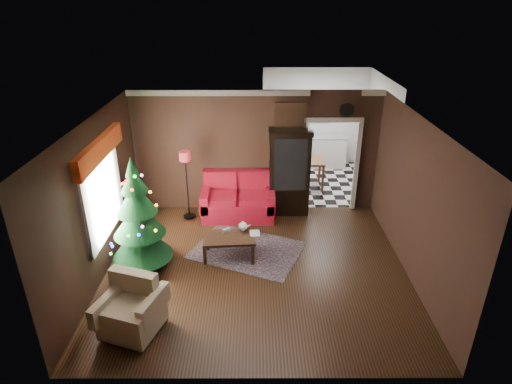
{
  "coord_description": "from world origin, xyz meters",
  "views": [
    {
      "loc": [
        -0.01,
        -6.57,
        4.64
      ],
      "look_at": [
        0.0,
        0.9,
        1.15
      ],
      "focal_mm": 29.85,
      "sensor_mm": 36.0,
      "label": 1
    }
  ],
  "objects_px": {
    "coffee_table": "(230,247)",
    "teapot": "(243,226)",
    "christmas_tree": "(138,216)",
    "armchair": "(131,307)",
    "curio_cabinet": "(289,174)",
    "loveseat": "(238,197)",
    "floor_lamp": "(187,185)",
    "wall_clock": "(347,110)",
    "kitchen_table": "(309,174)"
  },
  "relations": [
    {
      "from": "curio_cabinet",
      "to": "christmas_tree",
      "type": "xyz_separation_m",
      "value": [
        -2.85,
        -2.18,
        0.1
      ]
    },
    {
      "from": "christmas_tree",
      "to": "armchair",
      "type": "height_order",
      "value": "christmas_tree"
    },
    {
      "from": "loveseat",
      "to": "kitchen_table",
      "type": "relative_size",
      "value": 2.27
    },
    {
      "from": "loveseat",
      "to": "armchair",
      "type": "height_order",
      "value": "loveseat"
    },
    {
      "from": "christmas_tree",
      "to": "loveseat",
      "type": "bearing_deg",
      "value": 49.02
    },
    {
      "from": "loveseat",
      "to": "coffee_table",
      "type": "relative_size",
      "value": 1.74
    },
    {
      "from": "curio_cabinet",
      "to": "loveseat",
      "type": "bearing_deg",
      "value": -169.17
    },
    {
      "from": "loveseat",
      "to": "floor_lamp",
      "type": "bearing_deg",
      "value": -174.64
    },
    {
      "from": "curio_cabinet",
      "to": "armchair",
      "type": "height_order",
      "value": "curio_cabinet"
    },
    {
      "from": "christmas_tree",
      "to": "wall_clock",
      "type": "xyz_separation_m",
      "value": [
        4.05,
        2.36,
        1.33
      ]
    },
    {
      "from": "coffee_table",
      "to": "curio_cabinet",
      "type": "bearing_deg",
      "value": 56.34
    },
    {
      "from": "floor_lamp",
      "to": "kitchen_table",
      "type": "relative_size",
      "value": 2.09
    },
    {
      "from": "loveseat",
      "to": "wall_clock",
      "type": "xyz_separation_m",
      "value": [
        2.35,
        0.4,
        1.88
      ]
    },
    {
      "from": "armchair",
      "to": "kitchen_table",
      "type": "relative_size",
      "value": 1.1
    },
    {
      "from": "curio_cabinet",
      "to": "teapot",
      "type": "bearing_deg",
      "value": -121.3
    },
    {
      "from": "curio_cabinet",
      "to": "kitchen_table",
      "type": "relative_size",
      "value": 2.53
    },
    {
      "from": "coffee_table",
      "to": "teapot",
      "type": "bearing_deg",
      "value": 42.95
    },
    {
      "from": "floor_lamp",
      "to": "christmas_tree",
      "type": "xyz_separation_m",
      "value": [
        -0.59,
        -1.85,
        0.22
      ]
    },
    {
      "from": "teapot",
      "to": "wall_clock",
      "type": "height_order",
      "value": "wall_clock"
    },
    {
      "from": "teapot",
      "to": "kitchen_table",
      "type": "height_order",
      "value": "kitchen_table"
    },
    {
      "from": "teapot",
      "to": "kitchen_table",
      "type": "distance_m",
      "value": 3.51
    },
    {
      "from": "armchair",
      "to": "christmas_tree",
      "type": "bearing_deg",
      "value": 116.5
    },
    {
      "from": "floor_lamp",
      "to": "wall_clock",
      "type": "relative_size",
      "value": 4.89
    },
    {
      "from": "teapot",
      "to": "kitchen_table",
      "type": "bearing_deg",
      "value": 61.77
    },
    {
      "from": "armchair",
      "to": "curio_cabinet",
      "type": "bearing_deg",
      "value": 74.34
    },
    {
      "from": "curio_cabinet",
      "to": "wall_clock",
      "type": "xyz_separation_m",
      "value": [
        1.2,
        0.18,
        1.43
      ]
    },
    {
      "from": "armchair",
      "to": "teapot",
      "type": "distance_m",
      "value": 2.74
    },
    {
      "from": "loveseat",
      "to": "wall_clock",
      "type": "distance_m",
      "value": 3.04
    },
    {
      "from": "curio_cabinet",
      "to": "teapot",
      "type": "distance_m",
      "value": 1.98
    },
    {
      "from": "coffee_table",
      "to": "kitchen_table",
      "type": "relative_size",
      "value": 1.3
    },
    {
      "from": "floor_lamp",
      "to": "christmas_tree",
      "type": "height_order",
      "value": "christmas_tree"
    },
    {
      "from": "curio_cabinet",
      "to": "christmas_tree",
      "type": "bearing_deg",
      "value": -142.62
    },
    {
      "from": "wall_clock",
      "to": "teapot",
      "type": "bearing_deg",
      "value": -140.25
    },
    {
      "from": "floor_lamp",
      "to": "wall_clock",
      "type": "distance_m",
      "value": 3.83
    },
    {
      "from": "curio_cabinet",
      "to": "coffee_table",
      "type": "height_order",
      "value": "curio_cabinet"
    },
    {
      "from": "teapot",
      "to": "wall_clock",
      "type": "relative_size",
      "value": 0.64
    },
    {
      "from": "floor_lamp",
      "to": "teapot",
      "type": "xyz_separation_m",
      "value": [
        1.26,
        -1.33,
        -0.28
      ]
    },
    {
      "from": "curio_cabinet",
      "to": "christmas_tree",
      "type": "distance_m",
      "value": 3.59
    },
    {
      "from": "floor_lamp",
      "to": "armchair",
      "type": "relative_size",
      "value": 1.9
    },
    {
      "from": "curio_cabinet",
      "to": "armchair",
      "type": "xyz_separation_m",
      "value": [
        -2.6,
        -3.88,
        -0.49
      ]
    },
    {
      "from": "floor_lamp",
      "to": "kitchen_table",
      "type": "xyz_separation_m",
      "value": [
        2.91,
        1.75,
        -0.45
      ]
    },
    {
      "from": "kitchen_table",
      "to": "coffee_table",
      "type": "bearing_deg",
      "value": -119.89
    },
    {
      "from": "christmas_tree",
      "to": "armchair",
      "type": "relative_size",
      "value": 2.56
    },
    {
      "from": "kitchen_table",
      "to": "curio_cabinet",
      "type": "bearing_deg",
      "value": -114.44
    },
    {
      "from": "coffee_table",
      "to": "kitchen_table",
      "type": "distance_m",
      "value": 3.83
    },
    {
      "from": "floor_lamp",
      "to": "christmas_tree",
      "type": "bearing_deg",
      "value": -107.6
    },
    {
      "from": "loveseat",
      "to": "teapot",
      "type": "xyz_separation_m",
      "value": [
        0.14,
        -1.43,
        0.05
      ]
    },
    {
      "from": "loveseat",
      "to": "teapot",
      "type": "relative_size",
      "value": 8.32
    },
    {
      "from": "loveseat",
      "to": "coffee_table",
      "type": "distance_m",
      "value": 1.69
    },
    {
      "from": "teapot",
      "to": "kitchen_table",
      "type": "xyz_separation_m",
      "value": [
        1.66,
        3.08,
        -0.17
      ]
    }
  ]
}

